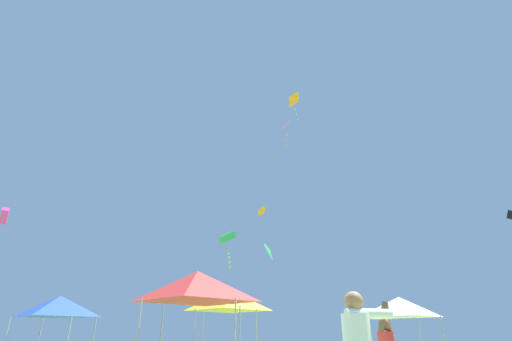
% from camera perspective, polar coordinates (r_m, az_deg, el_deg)
% --- Properties ---
extents(canopy_tent_white, '(2.71, 2.71, 2.90)m').
position_cam_1_polar(canopy_tent_white, '(19.41, 20.91, -18.72)').
color(canopy_tent_white, '#9E9EA3').
rests_on(canopy_tent_white, ground).
extents(canopy_tent_blue, '(2.64, 2.64, 2.82)m').
position_cam_1_polar(canopy_tent_blue, '(18.73, -27.68, -17.73)').
color(canopy_tent_blue, '#9E9EA3').
rests_on(canopy_tent_blue, ground).
extents(canopy_tent_red, '(3.06, 3.06, 3.27)m').
position_cam_1_polar(canopy_tent_red, '(13.21, -8.93, -16.91)').
color(canopy_tent_red, '#9E9EA3').
rests_on(canopy_tent_red, ground).
extents(canopy_tent_yellow, '(3.25, 3.25, 3.48)m').
position_cam_1_polar(canopy_tent_yellow, '(20.80, -4.19, -18.96)').
color(canopy_tent_yellow, '#9E9EA3').
rests_on(canopy_tent_yellow, ground).
extents(kite_pink_diamond, '(1.27, 1.24, 2.86)m').
position_cam_1_polar(kite_pink_diamond, '(36.26, 4.58, 6.89)').
color(kite_pink_diamond, pink).
extents(kite_magenta_box, '(0.90, 1.10, 2.50)m').
position_cam_1_polar(kite_magenta_box, '(30.87, -33.83, -5.82)').
color(kite_magenta_box, '#D6389E').
extents(kite_orange_diamond, '(0.94, 0.97, 1.83)m').
position_cam_1_polar(kite_orange_diamond, '(26.24, 5.70, 10.49)').
color(kite_orange_diamond, orange).
extents(kite_orange_delta, '(0.91, 0.98, 0.65)m').
position_cam_1_polar(kite_orange_delta, '(28.68, 0.82, -6.10)').
color(kite_orange_delta, orange).
extents(kite_green_delta, '(1.09, 1.62, 1.42)m').
position_cam_1_polar(kite_green_delta, '(30.58, 2.04, -12.07)').
color(kite_green_delta, green).
extents(kite_green_box, '(1.54, 1.42, 3.22)m').
position_cam_1_polar(kite_green_box, '(32.42, -4.33, -10.24)').
color(kite_green_box, green).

